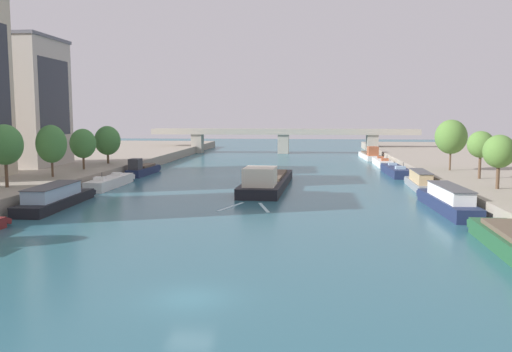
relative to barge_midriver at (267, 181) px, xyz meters
The scene contains 21 objects.
ground_plane 44.04m from the barge_midriver, 91.07° to the right, with size 400.00×400.00×0.00m, color #2D6070.
quay_left 43.23m from the barge_midriver, 165.29° to the left, with size 36.00×170.00×1.83m, color gray.
barge_midriver is the anchor object (origin of this frame).
wake_behind_barge 15.09m from the barge_midriver, 93.71° to the right, with size 5.59×6.02×0.03m.
moored_boat_left_upstream 27.47m from the barge_midriver, 141.84° to the right, with size 3.70×15.32×2.49m.
moored_boat_left_second 21.81m from the barge_midriver, behind, with size 2.67×13.35×2.43m.
moored_boat_left_lone 26.56m from the barge_midriver, 145.84° to the left, with size 2.69×11.82×2.97m.
moored_boat_right_far 25.13m from the barge_midriver, 37.43° to the right, with size 3.13×15.80×2.70m.
moored_boat_right_second 20.61m from the barge_midriver, ahead, with size 2.58×13.52×2.52m.
moored_boat_right_gap_after 27.71m from the barge_midriver, 43.28° to the left, with size 3.11×14.67×2.46m.
moored_boat_right_near 40.69m from the barge_midriver, 60.23° to the left, with size 2.49×13.27×2.39m.
moored_boat_right_midway 55.86m from the barge_midriver, 69.35° to the left, with size 3.38×16.81×3.09m.
tree_left_end_of_row 32.41m from the barge_midriver, 151.78° to the right, with size 3.92×3.92×7.06m.
tree_left_nearest 28.78m from the barge_midriver, behind, with size 3.91×3.91×6.82m.
tree_left_far 28.92m from the barge_midriver, 169.17° to the left, with size 3.83×3.83×6.07m.
tree_left_past_mid 32.17m from the barge_midriver, 151.59° to the left, with size 4.29×4.29×6.31m.
tree_right_end_of_row 28.95m from the barge_midriver, 22.91° to the right, with size 3.42×3.42×5.95m.
tree_right_third 27.86m from the barge_midriver, ahead, with size 3.32×3.32×6.08m.
tree_right_far 28.46m from the barge_midriver, 18.85° to the left, with size 4.58×4.58×7.44m.
building_left_far_end 44.03m from the barge_midriver, 166.01° to the left, with size 14.06×12.93×20.40m.
bridge_far 68.68m from the barge_midriver, 90.69° to the left, with size 69.97×4.40×6.44m.
Camera 1 is at (6.21, -27.25, 9.81)m, focal length 37.29 mm.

